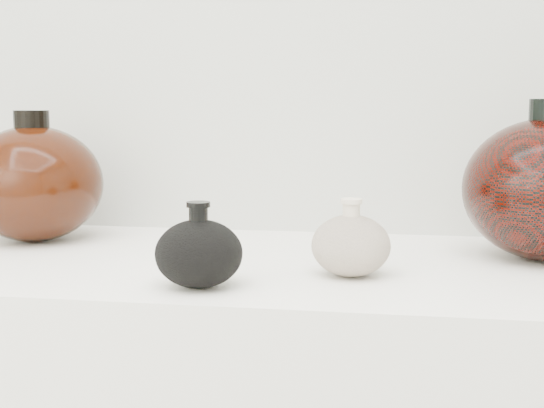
# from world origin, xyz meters

# --- Properties ---
(black_gourd_vase) EXTENTS (0.13, 0.13, 0.10)m
(black_gourd_vase) POSITION_xyz_m (-0.02, 0.78, 0.94)
(black_gourd_vase) COLOR black
(black_gourd_vase) RESTS_ON display_counter
(cream_gourd_vase) EXTENTS (0.13, 0.13, 0.10)m
(cream_gourd_vase) POSITION_xyz_m (0.15, 0.87, 0.94)
(cream_gourd_vase) COLOR #C2B997
(cream_gourd_vase) RESTS_ON display_counter
(left_round_pot) EXTENTS (0.24, 0.24, 0.21)m
(left_round_pot) POSITION_xyz_m (-0.36, 1.04, 0.99)
(left_round_pot) COLOR black
(left_round_pot) RESTS_ON display_counter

